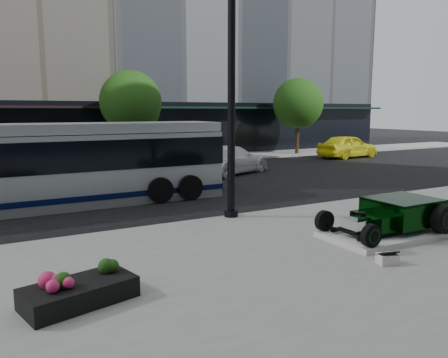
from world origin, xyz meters
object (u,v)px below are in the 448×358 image
white_sedan (229,160)px  transit_bus (56,165)px  lamppost (231,100)px  yellow_taxi (348,146)px  flower_planter (79,291)px  hot_rod (397,213)px

white_sedan → transit_bus: bearing=90.2°
lamppost → white_sedan: bearing=60.7°
lamppost → yellow_taxi: 20.49m
lamppost → white_sedan: 10.52m
lamppost → flower_planter: 7.52m
lamppost → white_sedan: lamppost is taller
lamppost → white_sedan: (4.95, 8.82, -2.90)m
hot_rod → lamppost: lamppost is taller
lamppost → hot_rod: bearing=-54.0°
flower_planter → white_sedan: white_sedan is taller
lamppost → transit_bus: lamppost is taller
lamppost → yellow_taxi: lamppost is taller
yellow_taxi → lamppost: bearing=119.7°
transit_bus → white_sedan: transit_bus is taller
flower_planter → transit_bus: size_ratio=0.16×
yellow_taxi → white_sedan: bearing=98.6°
flower_planter → transit_bus: bearing=84.0°
flower_planter → transit_bus: 8.99m
hot_rod → lamppost: 5.62m
flower_planter → yellow_taxi: size_ratio=0.41×
hot_rod → flower_planter: (-8.15, -0.25, -0.36)m
transit_bus → yellow_taxi: bearing=18.6°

